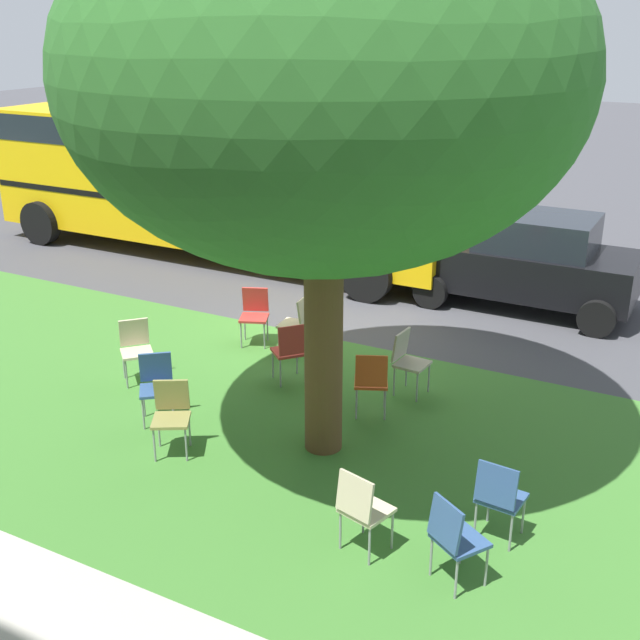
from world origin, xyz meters
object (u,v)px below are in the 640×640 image
at_px(chair_3, 499,494).
at_px(chair_4, 290,348).
at_px(chair_7, 454,535).
at_px(parked_car, 528,260).
at_px(street_tree, 324,76).
at_px(chair_9, 298,320).
at_px(chair_2, 408,358).
at_px(chair_10, 156,382).
at_px(chair_1, 136,346).
at_px(school_bus, 219,172).
at_px(chair_0, 362,506).
at_px(chair_5, 371,379).
at_px(chair_6, 171,411).
at_px(chair_8, 255,311).

height_order(chair_3, chair_4, same).
relative_size(chair_4, chair_7, 1.00).
bearing_deg(parked_car, street_tree, 81.95).
bearing_deg(chair_3, chair_9, -37.93).
height_order(street_tree, chair_2, street_tree).
xyz_separation_m(chair_9, chair_10, (0.50, 2.69, 0.00)).
relative_size(chair_1, school_bus, 0.08).
bearing_deg(chair_0, chair_5, -67.08).
relative_size(chair_3, parked_car, 0.24).
bearing_deg(chair_2, chair_6, 56.11).
xyz_separation_m(chair_4, parked_car, (-2.07, -4.64, 0.32)).
bearing_deg(chair_10, chair_6, 140.69).
height_order(chair_1, chair_7, same).
relative_size(chair_1, chair_6, 1.00).
distance_m(street_tree, chair_2, 4.14).
height_order(chair_2, chair_6, same).
height_order(chair_1, chair_4, same).
relative_size(chair_0, chair_5, 1.00).
bearing_deg(chair_5, chair_1, 9.49).
bearing_deg(parked_car, school_bus, -1.75).
bearing_deg(chair_7, chair_4, -41.00).
relative_size(street_tree, chair_6, 7.06).
distance_m(chair_0, chair_2, 3.51).
distance_m(chair_4, chair_6, 2.27).
xyz_separation_m(chair_5, chair_8, (2.61, -1.36, 0.00)).
distance_m(chair_0, parked_car, 7.57).
relative_size(street_tree, chair_3, 7.06).
xyz_separation_m(chair_2, chair_8, (2.76, -0.52, 0.00)).
distance_m(chair_2, chair_7, 3.87).
bearing_deg(chair_8, chair_5, 152.41).
height_order(chair_0, chair_2, same).
xyz_separation_m(chair_8, chair_10, (-0.28, 2.70, 0.00)).
xyz_separation_m(chair_1, chair_10, (-1.00, 0.79, 0.00)).
relative_size(street_tree, chair_10, 7.06).
relative_size(chair_5, chair_9, 1.00).
distance_m(street_tree, chair_3, 4.45).
bearing_deg(chair_10, chair_2, -138.62).
relative_size(chair_0, school_bus, 0.08).
bearing_deg(school_bus, parked_car, 178.25).
xyz_separation_m(chair_0, chair_3, (-1.08, -0.79, 0.00)).
distance_m(chair_5, chair_8, 2.94).
bearing_deg(chair_2, chair_10, 41.38).
xyz_separation_m(chair_2, school_bus, (6.05, -4.37, 1.24)).
distance_m(chair_4, chair_7, 4.48).
bearing_deg(chair_2, chair_1, 21.90).
distance_m(chair_0, chair_6, 2.83).
relative_size(chair_10, parked_car, 0.24).
relative_size(street_tree, chair_1, 7.06).
bearing_deg(parked_car, chair_1, 54.26).
xyz_separation_m(chair_2, chair_4, (1.54, 0.47, 0.00)).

